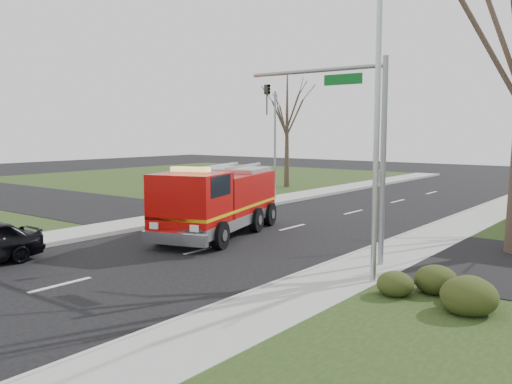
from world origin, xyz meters
The scene contains 10 objects.
ground centered at (0.00, 0.00, 0.00)m, with size 120.00×120.00×0.00m, color black.
sidewalk_right centered at (6.20, 0.00, 0.07)m, with size 2.40×80.00×0.15m, color #9E9F99.
sidewalk_left centered at (-6.20, 0.00, 0.07)m, with size 2.40×80.00×0.15m, color #9E9F99.
cross_street_left centered at (-22.40, 4.00, 0.08)m, with size 30.00×8.00×0.15m, color black.
hedge_corner centered at (9.00, -1.00, 0.58)m, with size 2.80×2.00×0.90m, color #283312.
bare_tree_left centered at (-10.00, 20.00, 5.56)m, with size 4.50×4.50×9.00m.
traffic_signal_mast centered at (5.21, 1.50, 4.71)m, with size 5.29×0.18×6.80m.
streetlight_pole centered at (7.14, -0.50, 4.55)m, with size 1.48×0.16×8.40m.
utility_pole_far centered at (-6.80, 14.00, 3.50)m, with size 0.14×0.14×7.00m, color gray.
fire_engine centered at (-1.49, 2.47, 1.40)m, with size 4.77×8.08×3.08m.
Camera 1 is at (13.88, -14.59, 4.45)m, focal length 38.00 mm.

